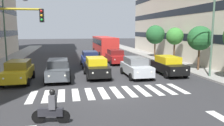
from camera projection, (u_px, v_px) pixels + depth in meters
The scene contains 17 objects.
ground_plane at pixel (110, 92), 14.77m from camera, with size 180.00×180.00×0.00m, color #2D2D30.
crosswalk_markings at pixel (110, 92), 14.77m from camera, with size 10.35×2.80×0.01m.
lane_arrow_0 at pixel (224, 119), 10.32m from camera, with size 0.50×2.20×0.01m, color silver.
car_0 at pixel (168, 65), 20.45m from camera, with size 2.02×4.44×1.72m.
car_1 at pixel (136, 67), 19.59m from camera, with size 2.02×4.44×1.72m.
car_2 at pixel (96, 67), 19.47m from camera, with size 2.02×4.44×1.72m.
car_3 at pixel (58, 70), 18.27m from camera, with size 2.02×4.44×1.72m.
car_4 at pixel (19, 71), 17.54m from camera, with size 2.02×4.44×1.72m.
car_row2_0 at pixel (116, 56), 27.17m from camera, with size 2.02×4.44×1.72m.
car_row2_1 at pixel (90, 59), 25.07m from camera, with size 2.02×4.44×1.72m.
bus_behind_traffic at pixel (104, 44), 35.54m from camera, with size 2.78×10.50×3.00m.
motorcycle_with_rider at pixel (51, 109), 9.82m from camera, with size 1.69×0.44×1.57m.
street_lamp_left at pixel (207, 26), 18.41m from camera, with size 3.21×0.28×6.94m.
street_lamp_right at pixel (8, 25), 24.37m from camera, with size 2.69×0.28×7.46m.
street_tree_1 at pixel (200, 38), 21.79m from camera, with size 2.41×2.41×4.37m.
street_tree_2 at pixel (175, 36), 27.04m from camera, with size 2.11×2.11×4.27m.
street_tree_3 at pixel (155, 35), 32.40m from camera, with size 2.76×2.76×4.66m.
Camera 1 is at (2.76, 14.04, 4.15)m, focal length 35.50 mm.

